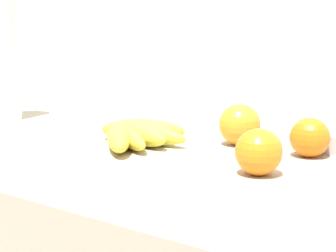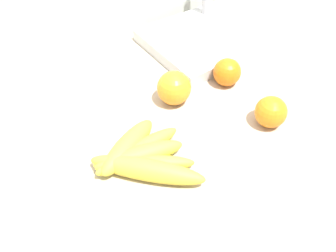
{
  "view_description": "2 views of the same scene",
  "coord_description": "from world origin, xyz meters",
  "px_view_note": "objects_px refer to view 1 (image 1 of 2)",
  "views": [
    {
      "loc": [
        0.37,
        -0.73,
        1.06
      ],
      "look_at": [
        -0.15,
        -0.03,
        0.92
      ],
      "focal_mm": 53.78,
      "sensor_mm": 36.0,
      "label": 1
    },
    {
      "loc": [
        -0.44,
        -0.45,
        1.44
      ],
      "look_at": [
        -0.13,
        -0.01,
        0.91
      ],
      "focal_mm": 40.41,
      "sensor_mm": 36.0,
      "label": 2
    }
  ],
  "objects_px": {
    "banana_bunch": "(132,134)",
    "orange_back_left": "(259,152)",
    "orange_front": "(240,125)",
    "orange_back_right": "(310,137)"
  },
  "relations": [
    {
      "from": "banana_bunch",
      "to": "orange_front",
      "type": "relative_size",
      "value": 2.84
    },
    {
      "from": "banana_bunch",
      "to": "orange_front",
      "type": "xyz_separation_m",
      "value": [
        0.16,
        0.11,
        0.02
      ]
    },
    {
      "from": "banana_bunch",
      "to": "orange_front",
      "type": "height_order",
      "value": "orange_front"
    },
    {
      "from": "orange_front",
      "to": "orange_back_right",
      "type": "distance_m",
      "value": 0.14
    },
    {
      "from": "banana_bunch",
      "to": "orange_back_right",
      "type": "distance_m",
      "value": 0.31
    },
    {
      "from": "banana_bunch",
      "to": "orange_back_right",
      "type": "xyz_separation_m",
      "value": [
        0.3,
        0.1,
        0.01
      ]
    },
    {
      "from": "orange_back_left",
      "to": "banana_bunch",
      "type": "bearing_deg",
      "value": 168.12
    },
    {
      "from": "orange_back_right",
      "to": "orange_back_left",
      "type": "relative_size",
      "value": 0.97
    },
    {
      "from": "banana_bunch",
      "to": "orange_back_left",
      "type": "relative_size",
      "value": 3.22
    },
    {
      "from": "banana_bunch",
      "to": "orange_back_left",
      "type": "bearing_deg",
      "value": -11.88
    }
  ]
}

